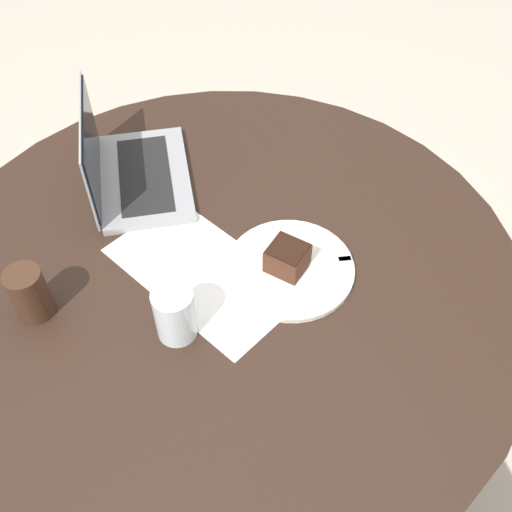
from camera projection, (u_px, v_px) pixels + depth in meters
name	position (u px, v px, depth m)	size (l,w,h in m)	color
ground_plane	(233.00, 426.00, 1.84)	(12.00, 12.00, 0.00)	#B7AD9E
dining_table	(225.00, 306.00, 1.36)	(1.27, 1.27, 0.77)	black
paper_document	(203.00, 272.00, 1.24)	(0.43, 0.27, 0.00)	white
plate	(290.00, 268.00, 1.24)	(0.27, 0.27, 0.01)	silver
cake_slice	(287.00, 258.00, 1.21)	(0.10, 0.09, 0.06)	#472619
fork	(320.00, 261.00, 1.24)	(0.11, 0.16, 0.00)	silver
coffee_glass	(30.00, 293.00, 1.13)	(0.07, 0.07, 0.11)	#3D2619
water_glass	(175.00, 313.00, 1.10)	(0.08, 0.08, 0.12)	silver
laptop	(131.00, 170.00, 1.39)	(0.39, 0.34, 0.21)	gray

